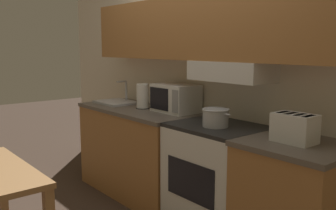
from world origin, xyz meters
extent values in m
plane|color=#3D2D23|center=(0.00, 0.00, 0.00)|extent=(16.00, 16.00, 0.00)
cube|color=silver|center=(0.00, 0.03, 1.27)|extent=(5.27, 0.05, 2.55)
cube|color=#A36B38|center=(0.00, -0.16, 1.69)|extent=(2.87, 0.32, 0.55)
cube|color=silver|center=(0.37, -0.16, 1.33)|extent=(0.70, 0.34, 0.16)
cube|color=#A36B38|center=(-0.72, -0.31, 0.44)|extent=(1.42, 0.62, 0.87)
cube|color=brown|center=(-0.72, -0.31, 0.89)|extent=(1.44, 0.64, 0.04)
cube|color=brown|center=(1.09, -0.31, 0.89)|extent=(0.70, 0.64, 0.04)
cube|color=silver|center=(0.37, -0.30, 0.44)|extent=(0.74, 0.61, 0.88)
cube|color=black|center=(0.37, -0.30, 0.89)|extent=(0.74, 0.61, 0.03)
cube|color=black|center=(0.37, -0.61, 0.50)|extent=(0.52, 0.01, 0.31)
cylinder|color=black|center=(0.20, -0.42, 0.90)|extent=(0.10, 0.10, 0.01)
cylinder|color=black|center=(0.54, -0.42, 0.90)|extent=(0.10, 0.10, 0.01)
cylinder|color=black|center=(0.20, -0.18, 0.90)|extent=(0.10, 0.10, 0.01)
cylinder|color=black|center=(0.54, -0.18, 0.90)|extent=(0.10, 0.10, 0.01)
cylinder|color=#B7BABF|center=(0.40, -0.36, 0.98)|extent=(0.20, 0.20, 0.14)
torus|color=#B7BABF|center=(0.40, -0.36, 1.05)|extent=(0.22, 0.22, 0.01)
cylinder|color=#B7BABF|center=(0.27, -0.36, 1.02)|extent=(0.05, 0.01, 0.01)
cylinder|color=#B7BABF|center=(0.52, -0.36, 1.02)|extent=(0.05, 0.01, 0.01)
cube|color=silver|center=(-0.31, -0.17, 1.04)|extent=(0.43, 0.30, 0.27)
cube|color=black|center=(-0.38, -0.32, 1.04)|extent=(0.27, 0.01, 0.21)
cube|color=gray|center=(-0.15, -0.32, 1.04)|extent=(0.08, 0.01, 0.21)
cube|color=silver|center=(1.07, -0.32, 1.00)|extent=(0.27, 0.18, 0.19)
cube|color=black|center=(0.93, -0.32, 1.03)|extent=(0.01, 0.02, 0.02)
cube|color=black|center=(0.97, -0.32, 1.09)|extent=(0.04, 0.13, 0.01)
cube|color=black|center=(1.03, -0.32, 1.09)|extent=(0.04, 0.13, 0.01)
cube|color=black|center=(1.10, -0.32, 1.09)|extent=(0.04, 0.13, 0.01)
cube|color=black|center=(1.16, -0.32, 1.09)|extent=(0.04, 0.13, 0.01)
cube|color=#B7BABF|center=(-1.16, -0.31, 0.92)|extent=(0.45, 0.36, 0.02)
cube|color=#4C4F54|center=(-1.16, -0.33, 0.92)|extent=(0.38, 0.27, 0.01)
cylinder|color=#B7BABF|center=(-1.16, -0.18, 1.04)|extent=(0.02, 0.02, 0.21)
cylinder|color=#B7BABF|center=(-1.16, -0.24, 1.15)|extent=(0.02, 0.12, 0.02)
cylinder|color=black|center=(-0.69, -0.29, 0.91)|extent=(0.14, 0.14, 0.01)
cylinder|color=white|center=(-0.69, -0.29, 1.04)|extent=(0.13, 0.13, 0.24)
cube|color=#9E7042|center=(-0.62, -1.70, 0.36)|extent=(0.06, 0.06, 0.71)
camera|label=1|loc=(2.38, -2.49, 1.53)|focal=40.00mm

